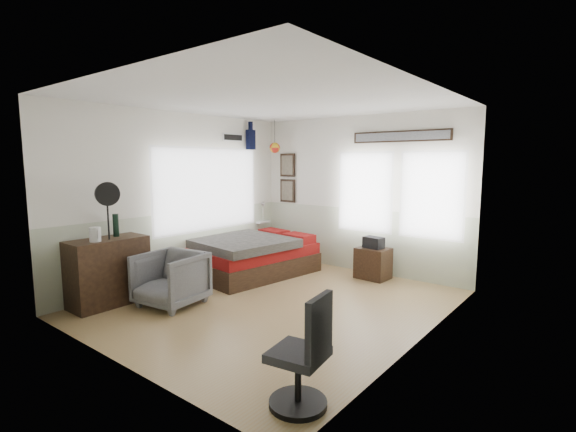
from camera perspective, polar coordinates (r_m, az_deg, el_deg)
name	(u,v)px	position (r m, az deg, el deg)	size (l,w,h in m)	color
ground_plane	(276,303)	(5.83, -1.71, -11.83)	(4.00, 4.50, 0.01)	#A8814B
room_shell	(280,184)	(5.70, -1.15, 4.37)	(4.02, 4.52, 2.71)	silver
wall_decor	(298,152)	(7.72, 1.36, 8.79)	(3.55, 1.32, 1.44)	black
bed	(252,256)	(7.21, -4.96, -5.46)	(1.65, 2.16, 0.64)	black
dresser	(108,271)	(6.15, -23.35, -6.98)	(0.48, 1.00, 0.90)	black
armchair	(171,279)	(5.84, -15.74, -8.29)	(0.77, 0.79, 0.72)	slate
nightstand	(373,263)	(7.05, 11.55, -6.34)	(0.51, 0.41, 0.51)	black
task_chair	(304,362)	(3.42, 2.20, -19.34)	(0.47, 0.47, 0.93)	black
kettle	(95,234)	(5.87, -24.88, -2.30)	(0.16, 0.14, 0.19)	silver
bottle	(116,225)	(6.16, -22.48, -1.17)	(0.08, 0.08, 0.31)	black
stand_fan	(107,195)	(5.89, -23.49, 2.66)	(0.14, 0.31, 0.76)	black
black_bag	(374,243)	(6.98, 11.62, -3.57)	(0.31, 0.20, 0.18)	black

